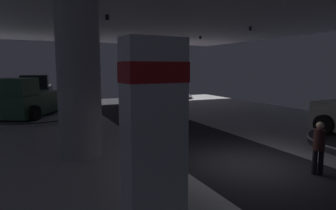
{
  "coord_description": "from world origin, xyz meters",
  "views": [
    {
      "loc": [
        -6.32,
        -7.53,
        3.17
      ],
      "look_at": [
        -0.6,
        5.02,
        1.4
      ],
      "focal_mm": 31.89,
      "sensor_mm": 36.0,
      "label": 1
    }
  ],
  "objects_px": {
    "visitor_walking_near": "(319,145)",
    "visitor_walking_far": "(170,106)",
    "brand_sign_pylon": "(154,138)",
    "pickup_truck_deep_left": "(37,91)",
    "display_platform_deep_right": "(167,96)",
    "display_car_deep_right": "(167,88)",
    "pickup_truck_far_left": "(30,100)",
    "display_platform_deep_left": "(38,104)",
    "display_platform_far_left": "(34,117)",
    "column_left": "(79,79)"
  },
  "relations": [
    {
      "from": "display_platform_deep_right",
      "to": "display_platform_far_left",
      "type": "xyz_separation_m",
      "value": [
        -12.59,
        -8.14,
        0.01
      ]
    },
    {
      "from": "display_platform_deep_left",
      "to": "pickup_truck_far_left",
      "type": "bearing_deg",
      "value": -94.1
    },
    {
      "from": "display_platform_deep_right",
      "to": "display_car_deep_right",
      "type": "relative_size",
      "value": 1.16
    },
    {
      "from": "display_platform_deep_right",
      "to": "display_car_deep_right",
      "type": "xyz_separation_m",
      "value": [
        -0.02,
        -0.03,
        0.87
      ]
    },
    {
      "from": "brand_sign_pylon",
      "to": "display_platform_deep_left",
      "type": "xyz_separation_m",
      "value": [
        -1.59,
        22.02,
        -1.77
      ]
    },
    {
      "from": "display_platform_far_left",
      "to": "column_left",
      "type": "bearing_deg",
      "value": -80.24
    },
    {
      "from": "visitor_walking_near",
      "to": "visitor_walking_far",
      "type": "distance_m",
      "value": 9.87
    },
    {
      "from": "brand_sign_pylon",
      "to": "display_car_deep_right",
      "type": "xyz_separation_m",
      "value": [
        10.61,
        22.97,
        -0.9
      ]
    },
    {
      "from": "column_left",
      "to": "brand_sign_pylon",
      "type": "height_order",
      "value": "column_left"
    },
    {
      "from": "display_car_deep_right",
      "to": "pickup_truck_far_left",
      "type": "bearing_deg",
      "value": -146.61
    },
    {
      "from": "display_platform_deep_left",
      "to": "brand_sign_pylon",
      "type": "bearing_deg",
      "value": -85.88
    },
    {
      "from": "display_car_deep_right",
      "to": "pickup_truck_far_left",
      "type": "xyz_separation_m",
      "value": [
        -12.73,
        -8.39,
        0.19
      ]
    },
    {
      "from": "display_car_deep_right",
      "to": "pickup_truck_far_left",
      "type": "relative_size",
      "value": 0.8
    },
    {
      "from": "display_platform_deep_left",
      "to": "display_platform_deep_right",
      "type": "bearing_deg",
      "value": 4.58
    },
    {
      "from": "display_platform_deep_right",
      "to": "visitor_walking_far",
      "type": "bearing_deg",
      "value": -113.53
    },
    {
      "from": "display_platform_deep_right",
      "to": "visitor_walking_near",
      "type": "relative_size",
      "value": 3.3
    },
    {
      "from": "display_platform_far_left",
      "to": "visitor_walking_near",
      "type": "relative_size",
      "value": 3.57
    },
    {
      "from": "visitor_walking_near",
      "to": "visitor_walking_far",
      "type": "xyz_separation_m",
      "value": [
        -0.24,
        9.86,
        0.0
      ]
    },
    {
      "from": "visitor_walking_far",
      "to": "pickup_truck_far_left",
      "type": "bearing_deg",
      "value": 153.99
    },
    {
      "from": "display_platform_deep_right",
      "to": "display_platform_deep_left",
      "type": "height_order",
      "value": "display_platform_deep_right"
    },
    {
      "from": "column_left",
      "to": "pickup_truck_far_left",
      "type": "xyz_separation_m",
      "value": [
        -1.69,
        8.6,
        -1.56
      ]
    },
    {
      "from": "brand_sign_pylon",
      "to": "display_platform_deep_right",
      "type": "xyz_separation_m",
      "value": [
        10.63,
        23.0,
        -1.77
      ]
    },
    {
      "from": "column_left",
      "to": "display_car_deep_right",
      "type": "distance_m",
      "value": 20.34
    },
    {
      "from": "column_left",
      "to": "pickup_truck_far_left",
      "type": "bearing_deg",
      "value": 101.11
    },
    {
      "from": "display_car_deep_right",
      "to": "pickup_truck_deep_left",
      "type": "bearing_deg",
      "value": -174.06
    },
    {
      "from": "display_platform_deep_right",
      "to": "pickup_truck_far_left",
      "type": "relative_size",
      "value": 0.93
    },
    {
      "from": "brand_sign_pylon",
      "to": "pickup_truck_deep_left",
      "type": "distance_m",
      "value": 21.77
    },
    {
      "from": "display_platform_deep_right",
      "to": "display_platform_deep_left",
      "type": "relative_size",
      "value": 0.92
    },
    {
      "from": "brand_sign_pylon",
      "to": "display_car_deep_right",
      "type": "relative_size",
      "value": 0.81
    },
    {
      "from": "brand_sign_pylon",
      "to": "visitor_walking_far",
      "type": "xyz_separation_m",
      "value": [
        5.37,
        10.92,
        -1.0
      ]
    },
    {
      "from": "display_platform_far_left",
      "to": "pickup_truck_deep_left",
      "type": "relative_size",
      "value": 1.03
    },
    {
      "from": "column_left",
      "to": "display_car_deep_right",
      "type": "xyz_separation_m",
      "value": [
        11.04,
        16.99,
        -1.74
      ]
    },
    {
      "from": "display_platform_deep_right",
      "to": "display_platform_far_left",
      "type": "bearing_deg",
      "value": -147.11
    },
    {
      "from": "pickup_truck_deep_left",
      "to": "display_car_deep_right",
      "type": "bearing_deg",
      "value": 5.94
    },
    {
      "from": "brand_sign_pylon",
      "to": "pickup_truck_deep_left",
      "type": "relative_size",
      "value": 0.67
    },
    {
      "from": "column_left",
      "to": "pickup_truck_deep_left",
      "type": "distance_m",
      "value": 15.85
    },
    {
      "from": "column_left",
      "to": "visitor_walking_near",
      "type": "height_order",
      "value": "column_left"
    },
    {
      "from": "pickup_truck_deep_left",
      "to": "visitor_walking_near",
      "type": "xyz_separation_m",
      "value": [
        7.23,
        -20.64,
        -0.27
      ]
    },
    {
      "from": "display_platform_deep_right",
      "to": "visitor_walking_near",
      "type": "height_order",
      "value": "visitor_walking_near"
    },
    {
      "from": "display_platform_deep_right",
      "to": "visitor_walking_far",
      "type": "height_order",
      "value": "visitor_walking_far"
    },
    {
      "from": "pickup_truck_far_left",
      "to": "pickup_truck_deep_left",
      "type": "xyz_separation_m",
      "value": [
        0.5,
        7.12,
        -0.02
      ]
    },
    {
      "from": "column_left",
      "to": "pickup_truck_deep_left",
      "type": "xyz_separation_m",
      "value": [
        -1.19,
        15.72,
        -1.58
      ]
    },
    {
      "from": "display_platform_far_left",
      "to": "visitor_walking_far",
      "type": "bearing_deg",
      "value": -28.22
    },
    {
      "from": "display_platform_deep_left",
      "to": "visitor_walking_near",
      "type": "xyz_separation_m",
      "value": [
        7.2,
        -20.96,
        0.77
      ]
    },
    {
      "from": "display_platform_deep_right",
      "to": "visitor_walking_near",
      "type": "bearing_deg",
      "value": -102.89
    },
    {
      "from": "display_car_deep_right",
      "to": "visitor_walking_near",
      "type": "xyz_separation_m",
      "value": [
        -5.0,
        -21.91,
        -0.1
      ]
    },
    {
      "from": "column_left",
      "to": "display_platform_deep_left",
      "type": "relative_size",
      "value": 0.97
    },
    {
      "from": "visitor_walking_far",
      "to": "display_car_deep_right",
      "type": "bearing_deg",
      "value": 66.48
    },
    {
      "from": "display_platform_deep_right",
      "to": "visitor_walking_far",
      "type": "relative_size",
      "value": 3.3
    },
    {
      "from": "brand_sign_pylon",
      "to": "display_platform_deep_right",
      "type": "distance_m",
      "value": 25.4
    }
  ]
}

